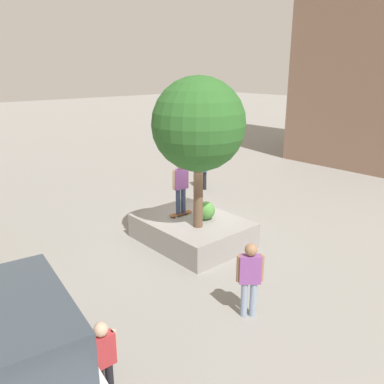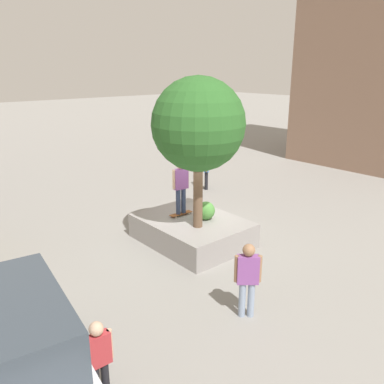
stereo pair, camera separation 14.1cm
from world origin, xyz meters
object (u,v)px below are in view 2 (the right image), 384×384
(police_car, at_px, (6,360))
(pedestrian_crossing, at_px, (248,275))
(planter_ledge, at_px, (192,230))
(bystander_watching, at_px, (99,356))
(skateboard, at_px, (181,214))
(skateboarder, at_px, (181,183))
(passerby_with_bag, at_px, (206,167))
(plaza_tree, at_px, (198,125))

(police_car, bearing_deg, pedestrian_crossing, -96.62)
(planter_ledge, xyz_separation_m, police_car, (-3.28, 6.55, 0.73))
(police_car, xyz_separation_m, bystander_watching, (-0.59, -1.23, -0.23))
(police_car, bearing_deg, skateboard, -59.92)
(planter_ledge, distance_m, pedestrian_crossing, 4.24)
(skateboarder, height_order, passerby_with_bag, skateboarder)
(passerby_with_bag, bearing_deg, pedestrian_crossing, 142.75)
(plaza_tree, distance_m, police_car, 7.36)
(pedestrian_crossing, distance_m, bystander_watching, 3.64)
(plaza_tree, xyz_separation_m, pedestrian_crossing, (-3.26, 1.41, -2.82))
(plaza_tree, bearing_deg, planter_ledge, -24.51)
(plaza_tree, height_order, pedestrian_crossing, plaza_tree)
(skateboarder, height_order, police_car, skateboarder)
(police_car, bearing_deg, plaza_tree, -66.76)
(bystander_watching, distance_m, passerby_with_bag, 12.40)
(planter_ledge, height_order, passerby_with_bag, passerby_with_bag)
(skateboard, height_order, bystander_watching, bystander_watching)
(police_car, bearing_deg, passerby_with_bag, -56.13)
(skateboard, xyz_separation_m, pedestrian_crossing, (-4.32, 1.62, 0.19))
(pedestrian_crossing, distance_m, passerby_with_bag, 9.84)
(skateboarder, distance_m, bystander_watching, 6.89)
(bystander_watching, bearing_deg, skateboard, -50.38)
(planter_ledge, xyz_separation_m, skateboarder, (0.48, 0.06, 1.48))
(pedestrian_crossing, bearing_deg, skateboarder, -20.50)
(police_car, distance_m, bystander_watching, 1.39)
(skateboarder, xyz_separation_m, police_car, (-3.76, 6.49, -0.75))
(skateboarder, distance_m, passerby_with_bag, 5.64)
(skateboard, relative_size, pedestrian_crossing, 0.46)
(skateboarder, distance_m, police_car, 7.53)
(skateboard, relative_size, police_car, 0.16)
(passerby_with_bag, bearing_deg, planter_ledge, 133.00)
(bystander_watching, bearing_deg, skateboarder, -50.38)
(skateboard, xyz_separation_m, police_car, (-3.76, 6.49, 0.28))
(passerby_with_bag, bearing_deg, skateboard, 128.96)
(planter_ledge, relative_size, police_car, 0.69)
(police_car, height_order, bystander_watching, police_car)
(pedestrian_crossing, height_order, passerby_with_bag, passerby_with_bag)
(planter_ledge, xyz_separation_m, passerby_with_bag, (3.99, -4.28, 0.64))
(plaza_tree, distance_m, skateboard, 3.19)
(police_car, relative_size, passerby_with_bag, 2.78)
(police_car, relative_size, pedestrian_crossing, 2.80)
(skateboarder, xyz_separation_m, passerby_with_bag, (3.51, -4.34, -0.84))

